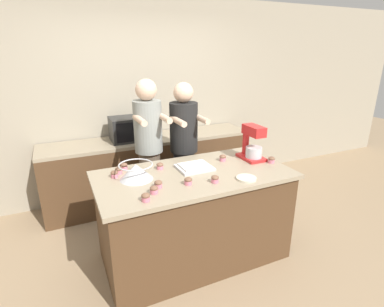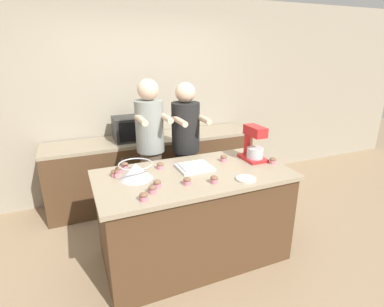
{
  "view_description": "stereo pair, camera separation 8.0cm",
  "coord_description": "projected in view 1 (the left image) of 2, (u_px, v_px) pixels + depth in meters",
  "views": [
    {
      "loc": [
        -1.1,
        -2.34,
        2.02
      ],
      "look_at": [
        0.0,
        0.05,
        1.1
      ],
      "focal_mm": 28.0,
      "sensor_mm": 36.0,
      "label": 1
    },
    {
      "loc": [
        -1.03,
        -2.37,
        2.02
      ],
      "look_at": [
        0.0,
        0.05,
        1.1
      ],
      "focal_mm": 28.0,
      "sensor_mm": 36.0,
      "label": 2
    }
  ],
  "objects": [
    {
      "name": "person_right",
      "position": [
        184.0,
        150.0,
        3.53
      ],
      "size": [
        0.34,
        0.5,
        1.68
      ],
      "color": "#232328",
      "rests_on": "ground_plane"
    },
    {
      "name": "cupcake_7",
      "position": [
        154.0,
        190.0,
        2.4
      ],
      "size": [
        0.07,
        0.07,
        0.07
      ],
      "color": "#D17084",
      "rests_on": "island_counter"
    },
    {
      "name": "cupcake_9",
      "position": [
        223.0,
        158.0,
        3.1
      ],
      "size": [
        0.07,
        0.07,
        0.07
      ],
      "color": "#D17084",
      "rests_on": "island_counter"
    },
    {
      "name": "cupcake_4",
      "position": [
        188.0,
        181.0,
        2.56
      ],
      "size": [
        0.07,
        0.07,
        0.07
      ],
      "color": "#D17084",
      "rests_on": "island_counter"
    },
    {
      "name": "cupcake_3",
      "position": [
        114.0,
        174.0,
        2.7
      ],
      "size": [
        0.07,
        0.07,
        0.07
      ],
      "color": "#D17084",
      "rests_on": "island_counter"
    },
    {
      "name": "cupcake_10",
      "position": [
        158.0,
        184.0,
        2.5
      ],
      "size": [
        0.07,
        0.07,
        0.07
      ],
      "color": "#D17084",
      "rests_on": "island_counter"
    },
    {
      "name": "stand_mixer",
      "position": [
        252.0,
        144.0,
        3.12
      ],
      "size": [
        0.2,
        0.3,
        0.36
      ],
      "color": "red",
      "rests_on": "island_counter"
    },
    {
      "name": "baking_tray",
      "position": [
        194.0,
        167.0,
        2.9
      ],
      "size": [
        0.33,
        0.28,
        0.04
      ],
      "color": "#BCBCC1",
      "rests_on": "island_counter"
    },
    {
      "name": "cupcake_1",
      "position": [
        271.0,
        160.0,
        3.05
      ],
      "size": [
        0.07,
        0.07,
        0.07
      ],
      "color": "#D17084",
      "rests_on": "island_counter"
    },
    {
      "name": "person_left",
      "position": [
        149.0,
        152.0,
        3.35
      ],
      "size": [
        0.33,
        0.49,
        1.73
      ],
      "color": "brown",
      "rests_on": "ground_plane"
    },
    {
      "name": "mixing_bowl",
      "position": [
        136.0,
        171.0,
        2.65
      ],
      "size": [
        0.3,
        0.3,
        0.14
      ],
      "color": "#BCBCC1",
      "rests_on": "island_counter"
    },
    {
      "name": "back_counter",
      "position": [
        151.0,
        169.0,
        4.16
      ],
      "size": [
        2.8,
        0.6,
        0.9
      ],
      "color": "#4C331E",
      "rests_on": "ground_plane"
    },
    {
      "name": "ground_plane",
      "position": [
        194.0,
        255.0,
        3.11
      ],
      "size": [
        16.0,
        16.0,
        0.0
      ],
      "primitive_type": "plane",
      "color": "#937A5B"
    },
    {
      "name": "cupcake_5",
      "position": [
        119.0,
        170.0,
        2.78
      ],
      "size": [
        0.07,
        0.07,
        0.07
      ],
      "color": "#D17084",
      "rests_on": "island_counter"
    },
    {
      "name": "cupcake_8",
      "position": [
        215.0,
        179.0,
        2.6
      ],
      "size": [
        0.07,
        0.07,
        0.07
      ],
      "color": "#D17084",
      "rests_on": "island_counter"
    },
    {
      "name": "back_wall",
      "position": [
        141.0,
        100.0,
        4.16
      ],
      "size": [
        10.0,
        0.06,
        2.7
      ],
      "color": "gray",
      "rests_on": "ground_plane"
    },
    {
      "name": "cupcake_2",
      "position": [
        124.0,
        166.0,
        2.88
      ],
      "size": [
        0.07,
        0.07,
        0.07
      ],
      "color": "#D17084",
      "rests_on": "island_counter"
    },
    {
      "name": "cupcake_6",
      "position": [
        146.0,
        197.0,
        2.28
      ],
      "size": [
        0.07,
        0.07,
        0.07
      ],
      "color": "#D17084",
      "rests_on": "island_counter"
    },
    {
      "name": "island_counter",
      "position": [
        194.0,
        216.0,
        2.96
      ],
      "size": [
        1.83,
        0.93,
        0.92
      ],
      "color": "#4C331E",
      "rests_on": "ground_plane"
    },
    {
      "name": "microwave_oven",
      "position": [
        131.0,
        129.0,
        3.86
      ],
      "size": [
        0.51,
        0.36,
        0.3
      ],
      "color": "black",
      "rests_on": "back_counter"
    },
    {
      "name": "cupcake_0",
      "position": [
        160.0,
        166.0,
        2.89
      ],
      "size": [
        0.07,
        0.07,
        0.07
      ],
      "color": "#D17084",
      "rests_on": "island_counter"
    },
    {
      "name": "small_plate",
      "position": [
        246.0,
        178.0,
        2.67
      ],
      "size": [
        0.18,
        0.18,
        0.02
      ],
      "color": "beige",
      "rests_on": "island_counter"
    }
  ]
}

